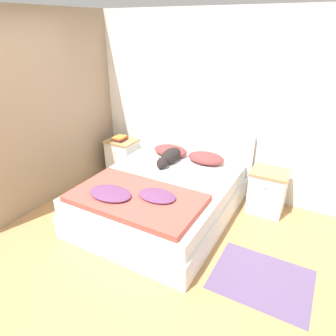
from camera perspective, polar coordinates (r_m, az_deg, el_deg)
The scene contains 13 objects.
ground_plane at distance 3.52m, azimuth -11.49°, elevation -16.49°, with size 16.00×16.00×0.00m, color tan.
wall_back at distance 4.55m, azimuth 4.61°, elevation 12.16°, with size 9.00×0.06×2.55m.
wall_side_left at distance 4.60m, azimuth -19.62°, elevation 10.93°, with size 0.06×3.10×2.55m.
bed at distance 3.97m, azimuth -1.44°, elevation -5.86°, with size 1.74×2.05×0.52m.
headboard at distance 4.70m, azimuth 4.99°, elevation 2.59°, with size 1.82×0.06×0.96m.
nightstand_left at distance 5.14m, azimuth -8.65°, elevation 2.14°, with size 0.48×0.41×0.61m.
nightstand_right at distance 4.26m, azimuth 18.38°, elevation -4.24°, with size 0.48×0.41×0.61m.
pillow_left at distance 4.58m, azimuth 0.44°, elevation 3.34°, with size 0.54×0.34×0.14m.
pillow_right at distance 4.35m, azimuth 7.24°, elevation 1.88°, with size 0.54×0.34×0.14m.
quilt at distance 3.43m, azimuth -6.31°, elevation -5.60°, with size 1.49×0.87×0.12m.
dog at distance 4.31m, azimuth 0.28°, elevation 2.15°, with size 0.22×0.66×0.20m.
book_stack at distance 5.00m, azimuth -9.08°, elevation 5.61°, with size 0.18×0.23×0.07m.
rug at distance 3.38m, azimuth 17.42°, elevation -19.57°, with size 0.96×0.78×0.00m.
Camera 1 is at (1.82, -1.90, 2.34)m, focal length 32.00 mm.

